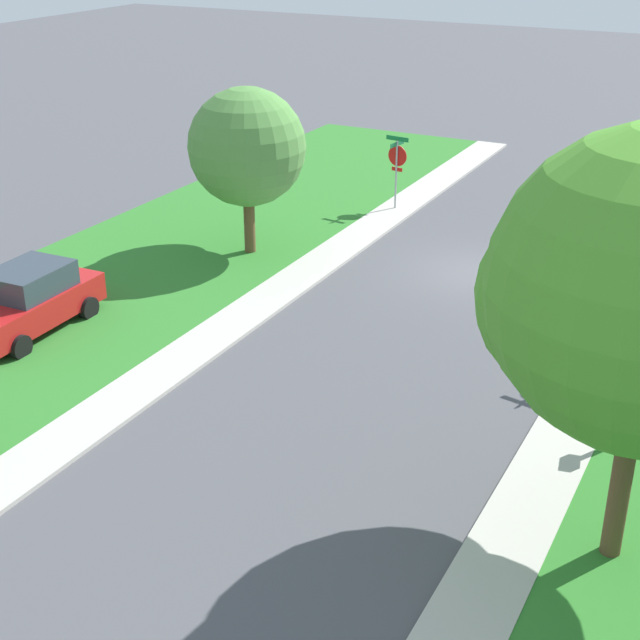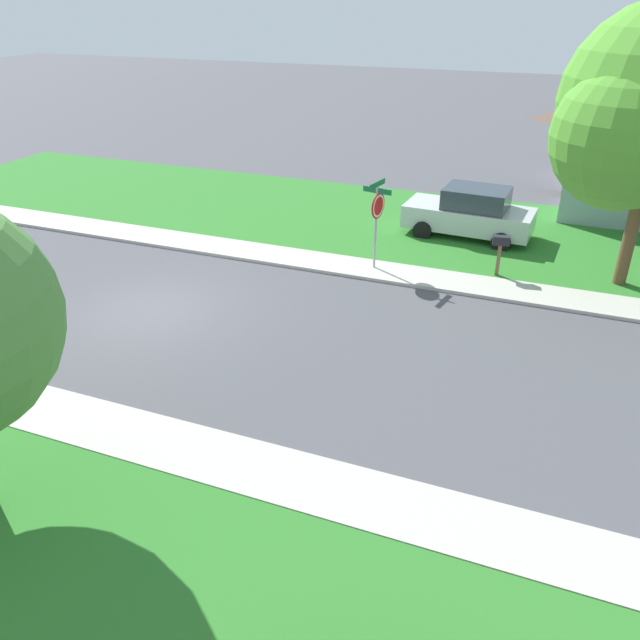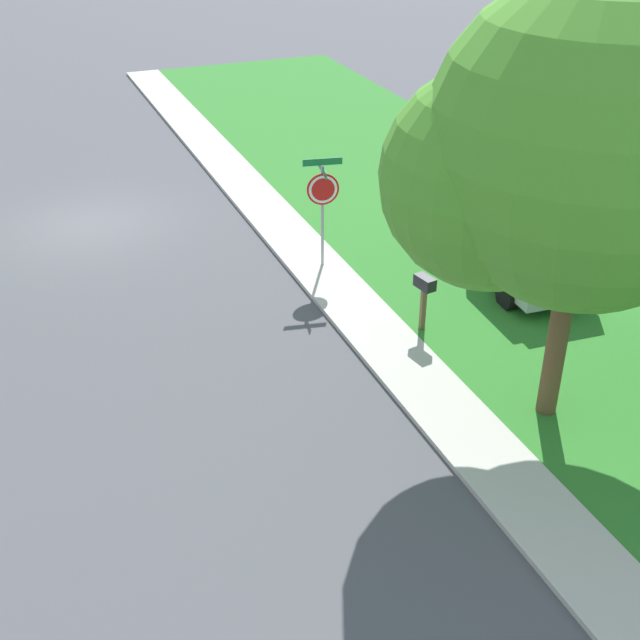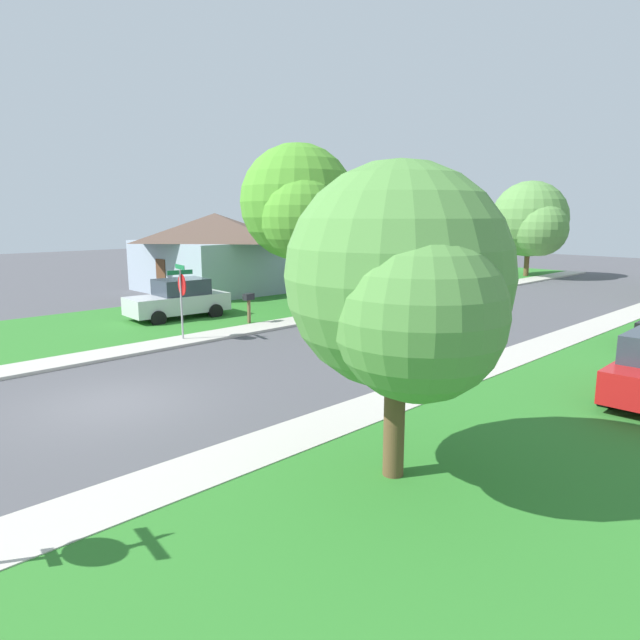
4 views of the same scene
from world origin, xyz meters
TOP-DOWN VIEW (x-y plane):
  - ground_plane at (0.00, 0.00)m, footprint 120.00×120.00m
  - sidewalk_west at (-4.70, 12.00)m, footprint 1.40×56.00m
  - lawn_west at (-9.40, 12.00)m, footprint 8.00×56.00m
  - stop_sign_far_corner at (-4.82, 4.81)m, footprint 0.91×0.91m
  - car_silver_far_down_street at (-8.82, 6.98)m, footprint 2.25×4.41m
  - mailbox at (-5.63, 8.37)m, footprint 0.32×0.51m

SIDE VIEW (x-z plane):
  - ground_plane at x=0.00m, z-range 0.00..0.00m
  - lawn_west at x=-9.40m, z-range 0.00..0.08m
  - sidewalk_west at x=-4.70m, z-range 0.00..0.10m
  - car_silver_far_down_street at x=-8.82m, z-range -0.01..1.75m
  - mailbox at x=-5.63m, z-range 0.35..1.66m
  - stop_sign_far_corner at x=-4.82m, z-range 0.50..3.27m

